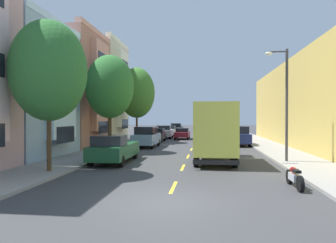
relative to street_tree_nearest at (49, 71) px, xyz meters
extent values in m
plane|color=#38383A|center=(6.40, 25.73, -5.07)|extent=(160.00, 160.00, 0.00)
cube|color=gray|center=(-0.70, 23.73, -5.00)|extent=(3.20, 120.00, 0.14)
cube|color=gray|center=(13.50, 23.73, -5.00)|extent=(3.20, 120.00, 0.14)
cube|color=yellow|center=(6.40, -2.27, -5.06)|extent=(0.14, 2.20, 0.01)
cube|color=yellow|center=(6.40, 2.73, -5.06)|extent=(0.14, 2.20, 0.01)
cube|color=yellow|center=(6.40, 7.73, -5.06)|extent=(0.14, 2.20, 0.01)
cube|color=yellow|center=(6.40, 12.73, -5.06)|extent=(0.14, 2.20, 0.01)
cube|color=yellow|center=(6.40, 17.73, -5.06)|extent=(0.14, 2.20, 0.01)
cube|color=yellow|center=(6.40, 22.73, -5.06)|extent=(0.14, 2.20, 0.01)
cube|color=yellow|center=(6.40, 27.73, -5.06)|extent=(0.14, 2.20, 0.01)
cube|color=yellow|center=(6.40, 32.73, -5.06)|extent=(0.14, 2.20, 0.01)
cube|color=yellow|center=(6.40, 37.73, -5.06)|extent=(0.14, 2.20, 0.01)
cube|color=yellow|center=(6.40, 42.73, -5.06)|extent=(0.14, 2.20, 0.01)
cube|color=#CAE7FE|center=(-2.55, 5.62, 4.16)|extent=(0.60, 7.63, 0.44)
cube|color=#CAE7FE|center=(-2.02, 5.62, -0.21)|extent=(0.55, 3.43, 7.03)
cube|color=#1E232D|center=(-1.73, 5.62, -3.45)|extent=(0.04, 2.61, 1.10)
cube|color=#1E232D|center=(-1.73, 5.62, -0.75)|extent=(0.04, 2.61, 1.10)
cube|color=#1E232D|center=(-1.73, 5.62, 1.96)|extent=(0.04, 2.61, 1.10)
cube|color=#B27560|center=(-7.77, 13.45, 0.15)|extent=(10.94, 7.63, 10.43)
cube|color=#E19B83|center=(-2.55, 13.45, 5.58)|extent=(0.60, 7.63, 0.44)
cube|color=#E19B83|center=(-2.02, 13.45, 0.56)|extent=(0.55, 3.43, 8.14)
cube|color=#1E232D|center=(-1.73, 13.45, -3.19)|extent=(0.04, 2.61, 1.10)
cube|color=#1E232D|center=(-1.73, 13.45, -0.06)|extent=(0.04, 2.61, 1.10)
cube|color=#1E232D|center=(-1.73, 13.45, 3.07)|extent=(0.04, 2.61, 1.10)
cube|color=beige|center=(-8.32, 21.28, 0.59)|extent=(12.04, 7.63, 11.33)
cube|color=white|center=(-2.55, 21.28, 6.48)|extent=(0.60, 7.63, 0.44)
cube|color=white|center=(-2.02, 21.28, 1.05)|extent=(0.55, 3.43, 8.83)
cube|color=#1E232D|center=(-1.73, 21.28, -3.03)|extent=(0.04, 2.61, 1.10)
cube|color=#1E232D|center=(-1.73, 21.28, 0.37)|extent=(0.04, 2.61, 1.10)
cube|color=#1E232D|center=(-1.73, 21.28, 3.77)|extent=(0.04, 2.61, 1.10)
cylinder|color=#47331E|center=(0.00, 0.00, -3.39)|extent=(0.23, 0.23, 3.08)
ellipsoid|color=#2D6B2D|center=(0.00, 0.00, 0.01)|extent=(3.70, 3.70, 4.96)
cylinder|color=#47331E|center=(0.00, 9.87, -3.32)|extent=(0.29, 0.29, 3.21)
ellipsoid|color=#2D6B2D|center=(0.00, 9.87, 0.18)|extent=(3.86, 3.86, 5.06)
cylinder|color=#47331E|center=(0.00, 19.74, -3.28)|extent=(0.22, 0.22, 3.30)
ellipsoid|color=#387028|center=(0.00, 19.74, 0.47)|extent=(4.01, 4.01, 5.59)
cylinder|color=#38383D|center=(12.50, 5.04, -1.55)|extent=(0.16, 0.16, 6.76)
cylinder|color=#38383D|center=(11.95, 5.04, 1.68)|extent=(1.10, 0.10, 0.10)
ellipsoid|color=silver|center=(11.45, 5.04, 1.58)|extent=(0.44, 0.28, 0.20)
cube|color=#D8D84C|center=(8.20, 4.50, -2.93)|extent=(2.42, 5.32, 2.95)
cube|color=#D8D84C|center=(8.21, 8.30, -3.31)|extent=(2.31, 1.91, 2.20)
cube|color=black|center=(8.21, 9.20, -2.82)|extent=(2.02, 0.09, 0.97)
cube|color=black|center=(8.19, 1.92, -4.64)|extent=(2.40, 0.17, 0.24)
cylinder|color=black|center=(9.27, 8.35, -4.59)|extent=(0.28, 0.96, 0.96)
cylinder|color=black|center=(7.15, 8.35, -4.59)|extent=(0.28, 0.96, 0.96)
cylinder|color=black|center=(9.25, 3.04, -4.59)|extent=(0.28, 0.96, 0.96)
cylinder|color=black|center=(7.13, 3.04, -4.59)|extent=(0.28, 0.96, 0.96)
cylinder|color=black|center=(9.26, 4.14, -4.59)|extent=(0.28, 0.96, 0.96)
cylinder|color=black|center=(7.14, 4.14, -4.59)|extent=(0.28, 0.96, 0.96)
cube|color=#7A9EC6|center=(2.10, 14.52, -4.29)|extent=(2.05, 4.84, 0.90)
cube|color=black|center=(2.10, 14.52, -3.49)|extent=(1.77, 2.82, 0.70)
cylinder|color=black|center=(1.20, 12.91, -4.74)|extent=(0.23, 0.66, 0.66)
cylinder|color=black|center=(2.93, 12.87, -4.74)|extent=(0.23, 0.66, 0.66)
cylinder|color=black|center=(1.27, 16.17, -4.74)|extent=(0.23, 0.66, 0.66)
cylinder|color=black|center=(3.00, 16.13, -4.74)|extent=(0.23, 0.66, 0.66)
cube|color=navy|center=(10.83, 17.09, -4.29)|extent=(2.01, 4.82, 0.90)
cube|color=black|center=(10.83, 17.09, -3.49)|extent=(1.75, 2.80, 0.70)
cylinder|color=black|center=(11.68, 18.73, -4.74)|extent=(0.23, 0.66, 0.66)
cylinder|color=black|center=(9.95, 18.71, -4.74)|extent=(0.23, 0.66, 0.66)
cylinder|color=black|center=(11.72, 15.47, -4.74)|extent=(0.23, 0.66, 0.66)
cylinder|color=black|center=(9.99, 15.45, -4.74)|extent=(0.23, 0.66, 0.66)
cube|color=orange|center=(10.63, 25.39, -4.34)|extent=(2.10, 5.34, 0.80)
cube|color=black|center=(10.61, 26.56, -3.64)|extent=(1.79, 1.62, 0.60)
cylinder|color=black|center=(11.48, 27.21, -4.74)|extent=(0.23, 0.66, 0.66)
cylinder|color=black|center=(9.70, 27.18, -4.74)|extent=(0.23, 0.66, 0.66)
cylinder|color=black|center=(11.55, 23.61, -4.74)|extent=(0.23, 0.66, 0.66)
cylinder|color=black|center=(9.77, 23.57, -4.74)|extent=(0.23, 0.66, 0.66)
cube|color=black|center=(2.19, 44.12, -4.34)|extent=(2.00, 5.30, 0.80)
cube|color=black|center=(2.19, 42.96, -3.64)|extent=(1.76, 1.59, 0.60)
cylinder|color=black|center=(1.30, 42.32, -4.74)|extent=(0.22, 0.66, 0.66)
cylinder|color=black|center=(3.08, 42.32, -4.74)|extent=(0.22, 0.66, 0.66)
cylinder|color=black|center=(1.30, 45.92, -4.74)|extent=(0.22, 0.66, 0.66)
cylinder|color=black|center=(3.08, 45.92, -4.74)|extent=(0.22, 0.66, 0.66)
cube|color=#AD1E1E|center=(10.74, 43.86, -4.43)|extent=(1.83, 4.04, 0.62)
cube|color=black|center=(10.75, 43.38, -3.84)|extent=(1.57, 1.71, 0.55)
cylinder|color=black|center=(11.47, 45.24, -4.74)|extent=(0.24, 0.66, 0.66)
cylinder|color=black|center=(9.95, 45.20, -4.74)|extent=(0.24, 0.66, 0.66)
cylinder|color=black|center=(11.53, 42.52, -4.74)|extent=(0.24, 0.66, 0.66)
cylinder|color=black|center=(10.01, 42.48, -4.74)|extent=(0.24, 0.66, 0.66)
cube|color=#333338|center=(1.94, 21.44, -4.43)|extent=(1.84, 4.04, 0.62)
cube|color=black|center=(1.95, 21.92, -3.84)|extent=(1.57, 1.72, 0.55)
cylinder|color=black|center=(1.15, 20.10, -4.74)|extent=(0.24, 0.67, 0.66)
cylinder|color=black|center=(2.67, 20.07, -4.74)|extent=(0.24, 0.67, 0.66)
cylinder|color=black|center=(1.21, 22.82, -4.74)|extent=(0.24, 0.67, 0.66)
cylinder|color=black|center=(2.73, 22.79, -4.74)|extent=(0.24, 0.67, 0.66)
cube|color=#194C28|center=(2.07, 4.26, -4.34)|extent=(2.06, 5.32, 0.80)
cube|color=black|center=(2.08, 3.10, -3.64)|extent=(1.78, 1.61, 0.60)
cylinder|color=black|center=(1.20, 2.45, -4.74)|extent=(0.23, 0.66, 0.66)
cylinder|color=black|center=(2.98, 2.47, -4.74)|extent=(0.23, 0.66, 0.66)
cylinder|color=black|center=(1.15, 6.06, -4.74)|extent=(0.23, 0.66, 0.66)
cylinder|color=black|center=(2.93, 6.08, -4.74)|extent=(0.23, 0.66, 0.66)
cube|color=#B2B5BA|center=(2.09, 27.56, -4.34)|extent=(2.10, 5.34, 0.80)
cube|color=black|center=(2.12, 26.40, -3.64)|extent=(1.79, 1.62, 0.60)
cylinder|color=black|center=(1.24, 25.75, -4.74)|extent=(0.23, 0.66, 0.66)
cylinder|color=black|center=(3.02, 25.78, -4.74)|extent=(0.23, 0.66, 0.66)
cylinder|color=black|center=(1.17, 29.35, -4.74)|extent=(0.23, 0.66, 0.66)
cylinder|color=black|center=(2.95, 29.38, -4.74)|extent=(0.23, 0.66, 0.66)
cube|color=tan|center=(2.05, 33.58, -4.43)|extent=(1.77, 4.01, 0.62)
cube|color=black|center=(2.06, 34.06, -3.84)|extent=(1.54, 1.69, 0.55)
cylinder|color=black|center=(1.28, 32.23, -4.74)|extent=(0.22, 0.66, 0.66)
cylinder|color=black|center=(2.80, 32.22, -4.74)|extent=(0.22, 0.66, 0.66)
cylinder|color=black|center=(1.30, 34.95, -4.74)|extent=(0.22, 0.66, 0.66)
cylinder|color=black|center=(2.82, 34.94, -4.74)|extent=(0.22, 0.66, 0.66)
cube|color=maroon|center=(4.60, 25.99, -4.44)|extent=(1.80, 4.50, 0.60)
cube|color=black|center=(4.60, 26.22, -3.89)|extent=(1.58, 2.16, 0.50)
cylinder|color=black|center=(3.81, 24.46, -4.74)|extent=(0.22, 0.66, 0.66)
cylinder|color=black|center=(5.39, 24.46, -4.74)|extent=(0.22, 0.66, 0.66)
cylinder|color=black|center=(3.81, 27.52, -4.74)|extent=(0.22, 0.66, 0.66)
cylinder|color=black|center=(5.39, 27.52, -4.74)|extent=(0.22, 0.66, 0.66)
cylinder|color=black|center=(11.14, -1.07, -4.77)|extent=(0.15, 0.60, 0.60)
cylinder|color=black|center=(11.16, -2.51, -4.77)|extent=(0.15, 0.60, 0.60)
cube|color=silver|center=(11.15, -1.79, -4.65)|extent=(0.30, 0.82, 0.28)
ellipsoid|color=maroon|center=(11.15, -1.62, -4.39)|extent=(0.24, 0.48, 0.22)
cube|color=black|center=(11.16, -2.05, -4.37)|extent=(0.23, 0.52, 0.10)
cylinder|color=silver|center=(11.14, -1.18, -4.19)|extent=(0.62, 0.04, 0.03)
camera|label=1|loc=(7.70, -14.72, -2.31)|focal=33.83mm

